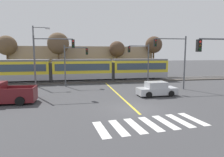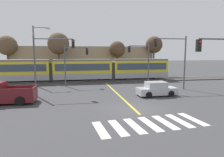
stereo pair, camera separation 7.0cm
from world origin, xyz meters
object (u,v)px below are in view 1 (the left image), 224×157
at_px(sedan_crossing, 157,89).
at_px(bare_tree_west, 58,44).
at_px(traffic_light_far_left, 73,59).
at_px(bare_tree_far_east, 154,45).
at_px(traffic_light_mid_right, 175,54).
at_px(traffic_light_mid_left, 48,56).
at_px(bare_tree_east, 117,49).
at_px(bare_tree_far_west, 7,46).
at_px(light_rail_tram, 82,69).
at_px(street_lamp_west, 36,52).
at_px(traffic_light_far_right, 142,57).
at_px(pickup_truck, 3,95).

relative_size(sedan_crossing, bare_tree_west, 0.53).
bearing_deg(traffic_light_far_left, bare_tree_far_east, 30.77).
relative_size(sedan_crossing, bare_tree_far_east, 0.55).
height_order(traffic_light_mid_right, traffic_light_mid_left, traffic_light_mid_right).
height_order(bare_tree_east, bare_tree_far_east, bare_tree_far_east).
xyz_separation_m(bare_tree_far_west, bare_tree_east, (19.33, -0.42, -0.57)).
distance_m(light_rail_tram, bare_tree_west, 6.75).
xyz_separation_m(traffic_light_far_left, street_lamp_west, (-5.01, 1.18, 0.95)).
bearing_deg(traffic_light_far_right, traffic_light_far_left, -177.76).
bearing_deg(traffic_light_mid_right, traffic_light_far_left, 157.64).
xyz_separation_m(traffic_light_mid_left, traffic_light_far_right, (12.51, 6.29, -0.34)).
relative_size(traffic_light_far_right, bare_tree_east, 0.87).
bearing_deg(bare_tree_far_east, traffic_light_far_left, -149.23).
height_order(pickup_truck, traffic_light_far_right, traffic_light_far_right).
xyz_separation_m(pickup_truck, bare_tree_west, (3.89, 16.36, 5.32)).
distance_m(bare_tree_west, bare_tree_far_east, 18.04).
height_order(light_rail_tram, pickup_truck, light_rail_tram).
bearing_deg(bare_tree_east, traffic_light_far_left, -131.60).
bearing_deg(sedan_crossing, traffic_light_far_left, 137.38).
xyz_separation_m(traffic_light_far_right, street_lamp_west, (-14.97, 0.79, 0.76)).
xyz_separation_m(sedan_crossing, street_lamp_west, (-13.76, 9.24, 4.00)).
bearing_deg(pickup_truck, traffic_light_far_right, 28.97).
xyz_separation_m(light_rail_tram, traffic_light_far_left, (-1.43, -4.03, 1.70)).
xyz_separation_m(traffic_light_far_left, bare_tree_far_east, (15.55, 9.26, 2.38)).
bearing_deg(bare_tree_far_east, bare_tree_far_west, 179.20).
height_order(light_rail_tram, bare_tree_west, bare_tree_west).
distance_m(bare_tree_far_west, bare_tree_far_east, 26.70).
bearing_deg(bare_tree_east, street_lamp_west, -148.66).
distance_m(light_rail_tram, bare_tree_east, 9.10).
relative_size(traffic_light_mid_right, traffic_light_far_left, 1.18).
distance_m(light_rail_tram, traffic_light_far_left, 4.61).
bearing_deg(pickup_truck, street_lamp_west, 82.43).
bearing_deg(traffic_light_far_right, bare_tree_east, 101.39).
height_order(traffic_light_mid_right, bare_tree_far_west, bare_tree_far_west).
bearing_deg(pickup_truck, traffic_light_mid_right, 10.72).
bearing_deg(light_rail_tram, traffic_light_mid_right, -39.83).
xyz_separation_m(traffic_light_far_right, bare_tree_far_east, (5.59, 8.87, 2.19)).
relative_size(traffic_light_mid_left, bare_tree_west, 0.79).
bearing_deg(bare_tree_west, traffic_light_far_right, -30.68).
distance_m(street_lamp_west, bare_tree_east, 15.46).
bearing_deg(bare_tree_far_east, light_rail_tram, -159.70).
xyz_separation_m(traffic_light_far_left, bare_tree_east, (8.18, 9.21, 1.51)).
bearing_deg(light_rail_tram, traffic_light_far_left, -109.47).
bearing_deg(pickup_truck, sedan_crossing, 2.15).
bearing_deg(traffic_light_mid_left, street_lamp_west, 109.15).
bearing_deg(light_rail_tram, bare_tree_far_west, 156.01).
xyz_separation_m(light_rail_tram, traffic_light_mid_right, (10.93, -9.12, 2.39)).
bearing_deg(sedan_crossing, traffic_light_mid_left, 169.20).
distance_m(sedan_crossing, bare_tree_far_east, 19.37).
distance_m(traffic_light_far_left, bare_tree_far_west, 14.88).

